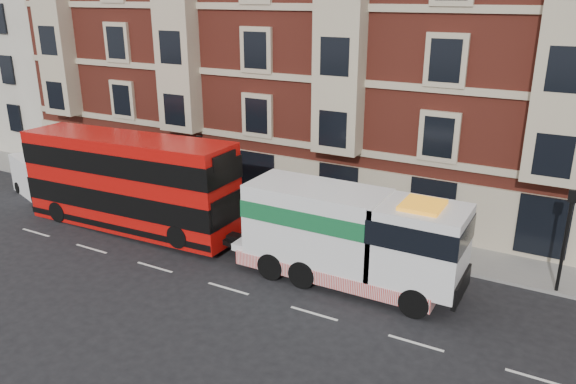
# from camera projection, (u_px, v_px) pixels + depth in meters

# --- Properties ---
(ground) EXTENTS (120.00, 120.00, 0.00)m
(ground) POSITION_uv_depth(u_px,v_px,m) (228.00, 289.00, 23.40)
(ground) COLOR black
(ground) RESTS_ON ground
(sidewalk) EXTENTS (90.00, 3.00, 0.15)m
(sidewalk) POSITION_uv_depth(u_px,v_px,m) (310.00, 226.00, 29.55)
(sidewalk) COLOR slate
(sidewalk) RESTS_ON ground
(victorian_terrace) EXTENTS (45.00, 12.00, 20.40)m
(victorian_terrace) POSITION_uv_depth(u_px,v_px,m) (379.00, 22.00, 32.17)
(victorian_terrace) COLOR maroon
(victorian_terrace) RESTS_ON ground
(cream_block) EXTENTS (16.00, 10.00, 16.80)m
(cream_block) POSITION_uv_depth(u_px,v_px,m) (20.00, 36.00, 45.86)
(cream_block) COLOR beige
(cream_block) RESTS_ON ground
(lamp_post_west) EXTENTS (0.35, 0.15, 4.35)m
(lamp_post_west) POSITION_uv_depth(u_px,v_px,m) (200.00, 169.00, 30.35)
(lamp_post_west) COLOR black
(lamp_post_west) RESTS_ON sidewalk
(lamp_post_east) EXTENTS (0.35, 0.15, 4.35)m
(lamp_post_east) POSITION_uv_depth(u_px,v_px,m) (566.00, 234.00, 22.13)
(lamp_post_east) COLOR black
(lamp_post_east) RESTS_ON sidewalk
(double_decker_bus) EXTENTS (12.16, 2.79, 4.92)m
(double_decker_bus) POSITION_uv_depth(u_px,v_px,m) (128.00, 181.00, 28.59)
(double_decker_bus) COLOR red
(double_decker_bus) RESTS_ON ground
(tow_truck) EXTENTS (9.74, 2.88, 4.06)m
(tow_truck) POSITION_uv_depth(u_px,v_px,m) (346.00, 236.00, 23.23)
(tow_truck) COLOR white
(tow_truck) RESTS_ON ground
(box_van) EXTENTS (4.80, 3.12, 2.32)m
(box_van) POSITION_uv_depth(u_px,v_px,m) (39.00, 178.00, 33.84)
(box_van) COLOR white
(box_van) RESTS_ON ground
(pedestrian) EXTENTS (0.70, 0.58, 1.65)m
(pedestrian) POSITION_uv_depth(u_px,v_px,m) (109.00, 178.00, 34.39)
(pedestrian) COLOR #1C1932
(pedestrian) RESTS_ON sidewalk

